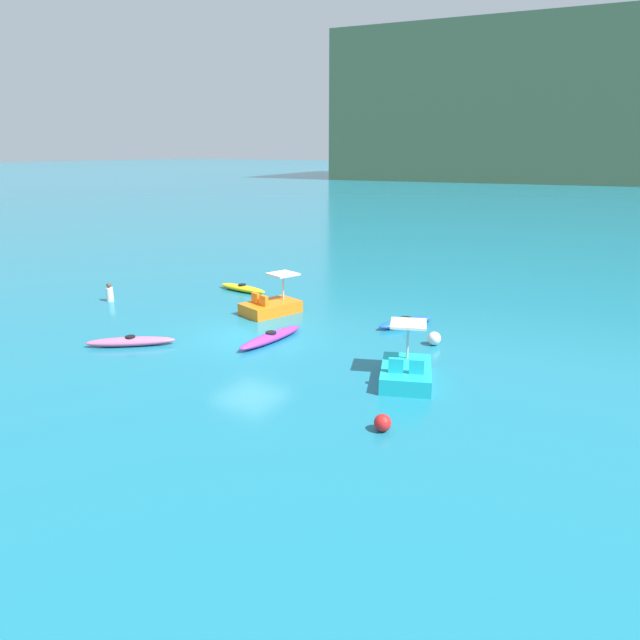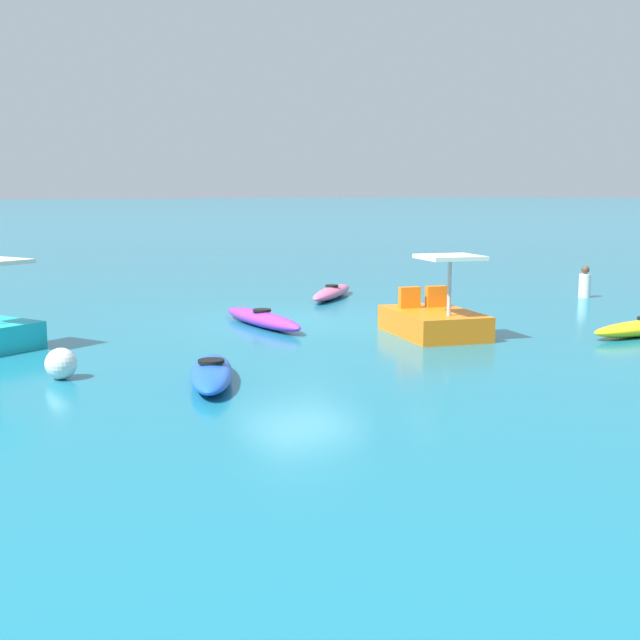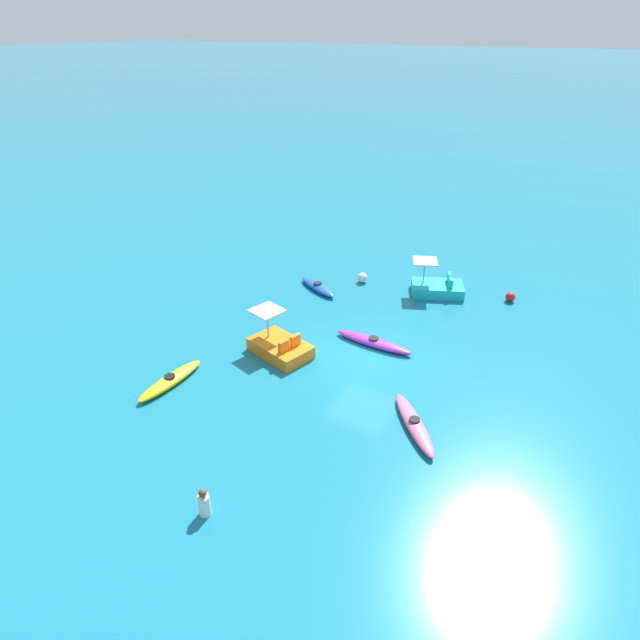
{
  "view_description": "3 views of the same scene",
  "coord_description": "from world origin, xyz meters",
  "px_view_note": "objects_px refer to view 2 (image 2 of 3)",
  "views": [
    {
      "loc": [
        13.19,
        -15.8,
        6.84
      ],
      "look_at": [
        1.98,
        1.9,
        0.51
      ],
      "focal_mm": 31.86,
      "sensor_mm": 36.0,
      "label": 1
    },
    {
      "loc": [
        10.14,
        15.92,
        2.9
      ],
      "look_at": [
        0.39,
        1.41,
        0.25
      ],
      "focal_mm": 47.84,
      "sensor_mm": 36.0,
      "label": 2
    },
    {
      "loc": [
        -16.06,
        -6.64,
        11.41
      ],
      "look_at": [
        1.33,
        2.68,
        0.32
      ],
      "focal_mm": 29.85,
      "sensor_mm": 36.0,
      "label": 3
    }
  ],
  "objects_px": {
    "kayak_pink": "(332,292)",
    "pedal_boat_orange": "(434,319)",
    "buoy_white": "(61,364)",
    "kayak_blue": "(211,373)",
    "kayak_purple": "(262,319)",
    "person_near_shore": "(585,284)"
  },
  "relations": [
    {
      "from": "kayak_pink",
      "to": "pedal_boat_orange",
      "type": "distance_m",
      "value": 6.36
    },
    {
      "from": "pedal_boat_orange",
      "to": "buoy_white",
      "type": "relative_size",
      "value": 5.52
    },
    {
      "from": "kayak_blue",
      "to": "kayak_purple",
      "type": "bearing_deg",
      "value": -127.92
    },
    {
      "from": "buoy_white",
      "to": "person_near_shore",
      "type": "height_order",
      "value": "person_near_shore"
    },
    {
      "from": "kayak_purple",
      "to": "buoy_white",
      "type": "bearing_deg",
      "value": 28.51
    },
    {
      "from": "kayak_blue",
      "to": "buoy_white",
      "type": "distance_m",
      "value": 2.39
    },
    {
      "from": "buoy_white",
      "to": "person_near_shore",
      "type": "distance_m",
      "value": 15.29
    },
    {
      "from": "kayak_blue",
      "to": "person_near_shore",
      "type": "height_order",
      "value": "person_near_shore"
    },
    {
      "from": "pedal_boat_orange",
      "to": "person_near_shore",
      "type": "relative_size",
      "value": 3.11
    },
    {
      "from": "kayak_pink",
      "to": "kayak_purple",
      "type": "bearing_deg",
      "value": 37.93
    },
    {
      "from": "pedal_boat_orange",
      "to": "kayak_pink",
      "type": "bearing_deg",
      "value": -105.7
    },
    {
      "from": "kayak_purple",
      "to": "buoy_white",
      "type": "height_order",
      "value": "buoy_white"
    },
    {
      "from": "pedal_boat_orange",
      "to": "buoy_white",
      "type": "bearing_deg",
      "value": -1.19
    },
    {
      "from": "kayak_blue",
      "to": "person_near_shore",
      "type": "distance_m",
      "value": 13.85
    },
    {
      "from": "kayak_pink",
      "to": "pedal_boat_orange",
      "type": "relative_size",
      "value": 1.01
    },
    {
      "from": "pedal_boat_orange",
      "to": "person_near_shore",
      "type": "height_order",
      "value": "pedal_boat_orange"
    },
    {
      "from": "kayak_pink",
      "to": "buoy_white",
      "type": "bearing_deg",
      "value": 32.83
    },
    {
      "from": "kayak_blue",
      "to": "person_near_shore",
      "type": "xyz_separation_m",
      "value": [
        -13.32,
        -3.81,
        0.22
      ]
    },
    {
      "from": "kayak_pink",
      "to": "pedal_boat_orange",
      "type": "height_order",
      "value": "pedal_boat_orange"
    },
    {
      "from": "kayak_blue",
      "to": "kayak_pink",
      "type": "xyz_separation_m",
      "value": [
        -7.44,
        -7.53,
        -0.0
      ]
    },
    {
      "from": "kayak_pink",
      "to": "person_near_shore",
      "type": "distance_m",
      "value": 6.96
    },
    {
      "from": "buoy_white",
      "to": "kayak_purple",
      "type": "bearing_deg",
      "value": -151.49
    }
  ]
}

